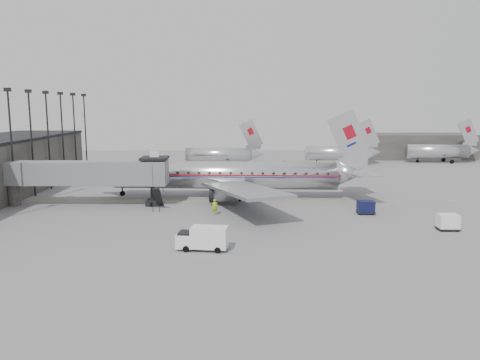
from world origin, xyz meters
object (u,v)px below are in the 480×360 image
object	(u,v)px
airliner	(230,175)
ramp_worker	(215,207)
baggage_cart_navy	(366,207)
baggage_cart_white	(448,222)
service_van	(203,238)

from	to	relation	value
airliner	ramp_worker	distance (m)	11.33
airliner	baggage_cart_navy	size ratio (longest dim) A/B	18.92
baggage_cart_navy	baggage_cart_white	distance (m)	10.01
airliner	service_van	world-z (taller)	airliner
service_van	ramp_worker	xyz separation A→B (m)	(0.44, 13.84, -0.18)
baggage_cart_navy	ramp_worker	bearing A→B (deg)	-176.89
service_van	ramp_worker	bearing A→B (deg)	95.32
airliner	baggage_cart_white	world-z (taller)	airliner
service_van	baggage_cart_navy	size ratio (longest dim) A/B	2.26
airliner	baggage_cart_navy	distance (m)	19.84
baggage_cart_navy	service_van	bearing A→B (deg)	-140.77
airliner	ramp_worker	xyz separation A→B (m)	(-1.66, -10.98, -2.22)
airliner	service_van	size ratio (longest dim) A/B	8.37
service_van	baggage_cart_navy	xyz separation A→B (m)	(18.69, 14.18, -0.28)
baggage_cart_white	ramp_worker	xyz separation A→B (m)	(-24.87, 7.17, 0.05)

